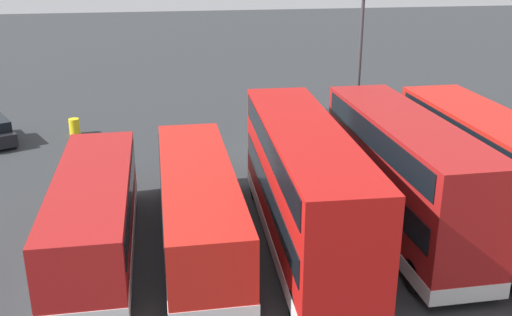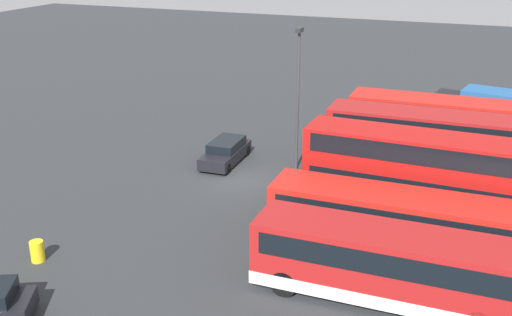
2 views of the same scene
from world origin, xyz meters
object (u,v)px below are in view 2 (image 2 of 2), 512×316
(bus_double_decker_third, at_px, (426,151))
(bus_single_deck_fifth, at_px, (396,222))
(bus_double_decker_fourth, at_px, (428,178))
(car_small_green, at_px, (226,152))
(bus_single_deck_near_end, at_px, (445,130))
(waste_bin_yellow, at_px, (37,251))
(bus_double_decker_second, at_px, (441,134))
(box_truck_blue, at_px, (490,111))
(bus_single_deck_sixth, at_px, (383,263))
(lamp_post_tall, at_px, (298,90))

(bus_double_decker_third, height_order, bus_single_deck_fifth, bus_double_decker_third)
(bus_double_decker_fourth, bearing_deg, car_small_green, -108.13)
(bus_double_decker_fourth, height_order, bus_single_deck_fifth, bus_double_decker_fourth)
(bus_single_deck_near_end, distance_m, waste_bin_yellow, 25.64)
(bus_double_decker_second, bearing_deg, box_truck_blue, 164.06)
(bus_double_decker_third, bearing_deg, bus_double_decker_second, 171.80)
(bus_single_deck_sixth, bearing_deg, bus_single_deck_fifth, -178.43)
(bus_single_deck_sixth, distance_m, car_small_green, 16.47)
(bus_double_decker_fourth, bearing_deg, lamp_post_tall, -119.62)
(bus_single_deck_near_end, xyz_separation_m, bus_single_deck_sixth, (18.10, -0.61, -0.00))
(bus_double_decker_third, bearing_deg, bus_single_deck_sixth, -1.06)
(bus_single_deck_fifth, relative_size, car_small_green, 2.45)
(bus_double_decker_fourth, relative_size, box_truck_blue, 1.55)
(bus_single_deck_fifth, xyz_separation_m, bus_single_deck_sixth, (3.65, 0.10, -0.00))
(bus_double_decker_fourth, bearing_deg, bus_single_deck_fifth, -12.98)
(bus_single_deck_sixth, relative_size, box_truck_blue, 1.30)
(bus_double_decker_fourth, xyz_separation_m, lamp_post_tall, (-4.61, -8.11, 2.49))
(bus_single_deck_sixth, bearing_deg, bus_single_deck_near_end, 178.08)
(bus_single_deck_fifth, bearing_deg, bus_double_decker_fourth, 167.02)
(bus_single_deck_sixth, xyz_separation_m, waste_bin_yellow, (2.57, -14.51, -1.14))
(box_truck_blue, bearing_deg, bus_single_deck_sixth, -7.84)
(bus_single_deck_near_end, height_order, box_truck_blue, box_truck_blue)
(bus_double_decker_third, distance_m, bus_single_deck_sixth, 11.28)
(box_truck_blue, bearing_deg, bus_single_deck_fifth, -9.55)
(bus_single_deck_near_end, distance_m, bus_double_decker_fourth, 10.79)
(bus_double_decker_second, bearing_deg, bus_single_deck_sixth, -2.63)
(car_small_green, bearing_deg, box_truck_blue, 128.30)
(bus_single_deck_near_end, bearing_deg, bus_double_decker_second, 0.87)
(bus_double_decker_second, distance_m, lamp_post_tall, 8.75)
(car_small_green, height_order, waste_bin_yellow, car_small_green)
(bus_single_deck_fifth, bearing_deg, bus_double_decker_third, 177.67)
(bus_double_decker_fourth, xyz_separation_m, waste_bin_yellow, (9.91, -15.26, -1.98))
(bus_double_decker_second, relative_size, waste_bin_yellow, 11.28)
(bus_single_deck_near_end, height_order, bus_double_decker_third, bus_double_decker_third)
(bus_double_decker_second, distance_m, waste_bin_yellow, 22.85)
(bus_single_deck_near_end, height_order, bus_single_deck_fifth, same)
(car_small_green, bearing_deg, bus_single_deck_fifth, 56.33)
(car_small_green, xyz_separation_m, waste_bin_yellow, (14.02, -2.71, -0.23))
(box_truck_blue, height_order, waste_bin_yellow, box_truck_blue)
(bus_double_decker_second, height_order, box_truck_blue, bus_double_decker_second)
(bus_double_decker_second, relative_size, car_small_green, 2.33)
(box_truck_blue, bearing_deg, bus_double_decker_second, -15.94)
(bus_double_decker_second, distance_m, bus_single_deck_sixth, 14.43)
(bus_double_decker_second, bearing_deg, car_small_green, -76.71)
(lamp_post_tall, bearing_deg, box_truck_blue, 137.06)
(car_small_green, distance_m, waste_bin_yellow, 14.28)
(bus_single_deck_near_end, height_order, bus_double_decker_fourth, bus_double_decker_fourth)
(bus_double_decker_second, height_order, bus_single_deck_fifth, bus_double_decker_second)
(bus_single_deck_near_end, bearing_deg, waste_bin_yellow, -36.18)
(bus_single_deck_near_end, distance_m, car_small_green, 14.11)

